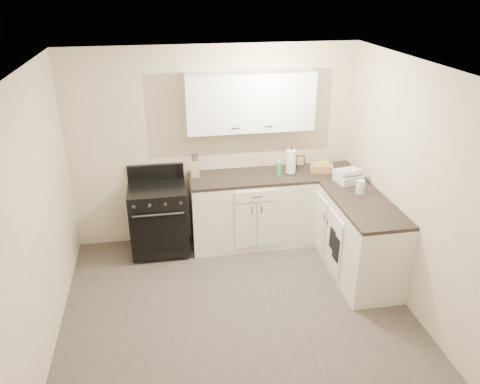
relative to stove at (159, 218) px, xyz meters
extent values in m
plane|color=#473F38|center=(0.76, -1.48, -0.46)|extent=(3.60, 3.60, 0.00)
plane|color=white|center=(0.76, -1.48, 2.04)|extent=(3.60, 3.60, 0.00)
plane|color=beige|center=(0.76, 0.32, 0.79)|extent=(3.60, 0.00, 3.60)
plane|color=beige|center=(2.56, -1.48, 0.79)|extent=(0.00, 3.60, 3.60)
plane|color=beige|center=(-1.04, -1.48, 0.79)|extent=(0.00, 3.60, 3.60)
plane|color=beige|center=(0.76, -3.28, 0.79)|extent=(3.60, 0.00, 3.60)
cube|color=silver|center=(1.18, 0.02, -0.01)|extent=(1.55, 0.60, 0.90)
cube|color=silver|center=(2.26, -0.63, -0.01)|extent=(0.60, 1.90, 0.90)
cube|color=black|center=(1.18, 0.02, 0.46)|extent=(1.55, 0.60, 0.04)
cube|color=black|center=(2.26, -0.63, 0.46)|extent=(0.60, 1.90, 0.04)
cube|color=white|center=(1.18, 0.18, 1.38)|extent=(1.55, 0.30, 0.70)
cube|color=black|center=(0.00, 0.00, 0.00)|extent=(0.70, 0.60, 0.85)
cube|color=tan|center=(0.49, 0.12, 0.58)|extent=(0.11, 0.10, 0.21)
cylinder|color=white|center=(1.68, 0.04, 0.63)|extent=(0.14, 0.14, 0.30)
cylinder|color=green|center=(1.51, -0.03, 0.57)|extent=(0.07, 0.07, 0.18)
cube|color=black|center=(1.88, 0.26, 0.55)|extent=(0.11, 0.04, 0.14)
cube|color=#B08153|center=(2.08, 0.02, 0.53)|extent=(0.32, 0.26, 0.09)
cube|color=silver|center=(2.29, -0.37, 0.53)|extent=(0.33, 0.31, 0.10)
cylinder|color=silver|center=(2.30, -0.70, 0.56)|extent=(0.12, 0.12, 0.16)
cube|color=black|center=(1.93, -1.04, -0.02)|extent=(0.02, 0.17, 0.29)
cube|color=black|center=(1.93, -0.91, 0.03)|extent=(0.02, 0.15, 0.25)
camera|label=1|loc=(0.09, -5.25, 2.74)|focal=35.00mm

